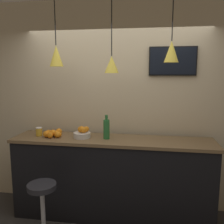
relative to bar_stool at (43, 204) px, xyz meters
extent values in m
cube|color=beige|center=(0.70, 1.00, 1.00)|extent=(8.00, 0.06, 2.90)
cube|color=black|center=(0.70, 0.61, 0.07)|extent=(2.57, 0.52, 1.04)
cube|color=brown|center=(0.70, 0.61, 0.61)|extent=(2.61, 0.56, 0.04)
cylinder|color=#B7B7BC|center=(0.00, 0.00, -0.12)|extent=(0.05, 0.05, 0.61)
cylinder|color=#232328|center=(0.00, 0.00, 0.21)|extent=(0.32, 0.32, 0.06)
cylinder|color=beige|center=(0.30, 0.60, 0.66)|extent=(0.22, 0.22, 0.07)
sphere|color=orange|center=(0.33, 0.59, 0.74)|extent=(0.08, 0.08, 0.08)
sphere|color=orange|center=(0.30, 0.62, 0.74)|extent=(0.08, 0.08, 0.08)
sphere|color=orange|center=(0.28, 0.63, 0.73)|extent=(0.07, 0.07, 0.07)
sphere|color=orange|center=(0.35, 0.65, 0.73)|extent=(0.07, 0.07, 0.07)
sphere|color=orange|center=(-0.17, 0.55, 0.67)|extent=(0.09, 0.09, 0.09)
sphere|color=orange|center=(-0.14, 0.63, 0.67)|extent=(0.08, 0.08, 0.08)
sphere|color=orange|center=(-0.11, 0.63, 0.67)|extent=(0.09, 0.09, 0.09)
sphere|color=orange|center=(-0.01, 0.55, 0.67)|extent=(0.08, 0.08, 0.08)
sphere|color=orange|center=(-0.09, 0.61, 0.67)|extent=(0.08, 0.08, 0.08)
sphere|color=orange|center=(-0.01, 0.59, 0.66)|extent=(0.07, 0.07, 0.07)
sphere|color=orange|center=(-0.14, 0.64, 0.67)|extent=(0.07, 0.07, 0.07)
sphere|color=orange|center=(-0.10, 0.51, 0.67)|extent=(0.08, 0.08, 0.08)
sphere|color=orange|center=(-0.18, 0.65, 0.67)|extent=(0.08, 0.08, 0.08)
sphere|color=orange|center=(-0.05, 0.60, 0.67)|extent=(0.08, 0.08, 0.08)
sphere|color=orange|center=(-0.13, 0.66, 0.67)|extent=(0.07, 0.07, 0.07)
sphere|color=orange|center=(-0.06, 0.71, 0.67)|extent=(0.09, 0.09, 0.09)
sphere|color=orange|center=(-0.16, 0.55, 0.67)|extent=(0.08, 0.08, 0.08)
sphere|color=orange|center=(-0.16, 0.66, 0.66)|extent=(0.07, 0.07, 0.07)
cylinder|color=#286B33|center=(0.63, 0.60, 0.75)|extent=(0.08, 0.08, 0.25)
cylinder|color=#286B33|center=(0.63, 0.60, 0.91)|extent=(0.04, 0.04, 0.06)
cylinder|color=gold|center=(-0.30, 0.60, 0.68)|extent=(0.08, 0.08, 0.10)
cylinder|color=white|center=(-0.30, 0.60, 0.74)|extent=(0.08, 0.08, 0.01)
cylinder|color=black|center=(-0.01, 0.59, 2.08)|extent=(0.01, 0.01, 0.54)
cone|color=yellow|center=(-0.01, 0.59, 1.68)|extent=(0.17, 0.17, 0.26)
sphere|color=#F9EFCC|center=(-0.01, 0.59, 1.57)|extent=(0.04, 0.04, 0.04)
cylinder|color=black|center=(0.70, 0.59, 2.01)|extent=(0.01, 0.01, 0.68)
cone|color=yellow|center=(0.70, 0.59, 1.57)|extent=(0.18, 0.18, 0.21)
sphere|color=#F9EFCC|center=(0.70, 0.59, 1.49)|extent=(0.04, 0.04, 0.04)
cylinder|color=black|center=(1.40, 0.59, 2.09)|extent=(0.01, 0.01, 0.52)
cone|color=yellow|center=(1.40, 0.59, 1.71)|extent=(0.17, 0.17, 0.25)
sphere|color=#F9EFCC|center=(1.40, 0.59, 1.61)|extent=(0.04, 0.04, 0.04)
cube|color=black|center=(1.45, 0.95, 1.62)|extent=(0.61, 0.04, 0.38)
cube|color=black|center=(1.45, 0.93, 1.62)|extent=(0.58, 0.01, 0.35)
camera|label=1|loc=(1.20, -2.46, 1.49)|focal=40.00mm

